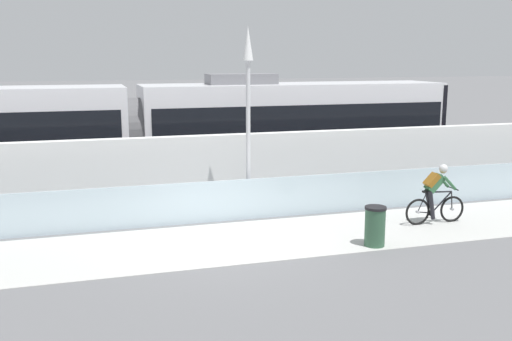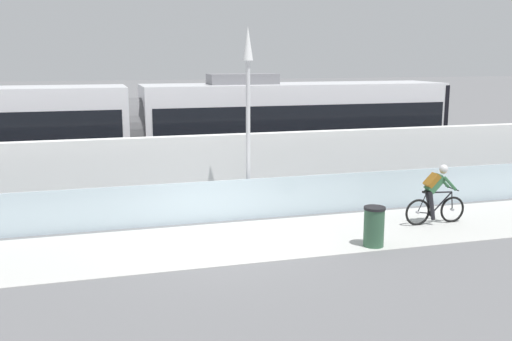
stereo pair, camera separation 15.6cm
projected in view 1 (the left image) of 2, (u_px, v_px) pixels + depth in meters
ground_plane at (222, 243)px, 14.10m from camera, size 200.00×200.00×0.00m
bike_path_deck at (222, 243)px, 14.10m from camera, size 32.00×3.20×0.01m
glass_parapet at (206, 202)px, 15.73m from camera, size 32.00×0.05×1.13m
concrete_barrier_wall at (194, 171)px, 17.33m from camera, size 32.00×0.36×2.13m
tram_rail_near at (181, 189)px, 19.87m from camera, size 32.00×0.08×0.01m
tram_rail_far at (174, 180)px, 21.22m from camera, size 32.00×0.08×0.01m
tram at (133, 132)px, 19.77m from camera, size 22.56×2.54×3.81m
cyclist_on_bike at (436, 195)px, 15.57m from camera, size 1.77×0.58×1.61m
lamp_post_antenna at (248, 98)px, 15.84m from camera, size 0.28×0.28×5.20m
trash_bin at (375, 226)px, 13.78m from camera, size 0.51×0.51×0.96m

